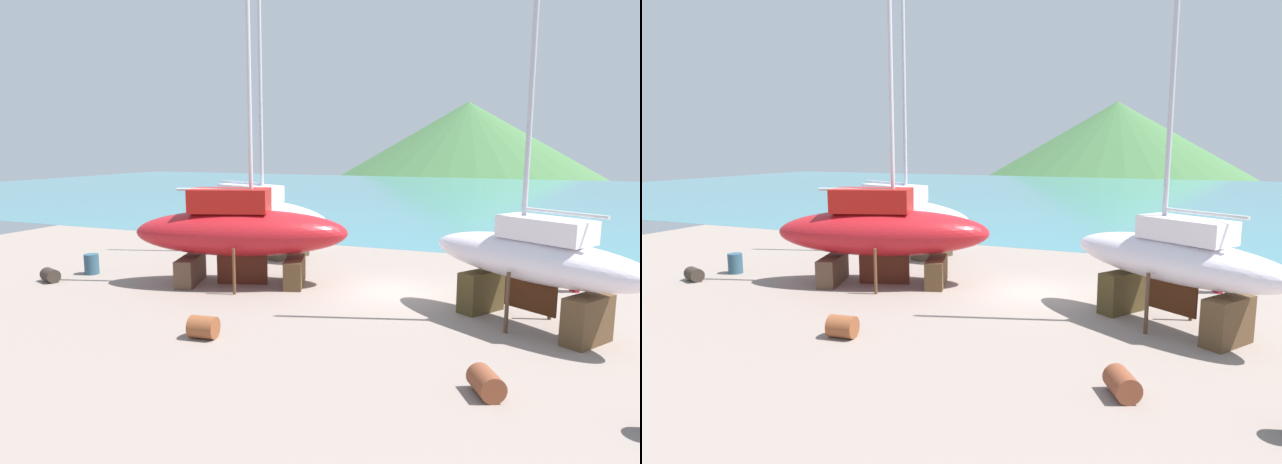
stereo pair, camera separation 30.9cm
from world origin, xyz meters
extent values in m
plane|color=gray|center=(0.00, -4.56, 0.00)|extent=(52.97, 52.97, 0.00)
cube|color=teal|center=(0.00, 43.35, 0.00)|extent=(146.53, 69.35, 0.01)
cone|color=#406D3C|center=(-11.08, 112.78, 0.00)|extent=(108.64, 108.64, 31.43)
cube|color=#473A1D|center=(3.56, -1.20, 0.70)|extent=(1.49, 1.76, 1.39)
cube|color=brown|center=(6.70, -3.27, 0.70)|extent=(1.49, 1.76, 1.39)
cylinder|color=brown|center=(4.50, -3.18, 0.94)|extent=(0.12, 0.12, 1.88)
cylinder|color=#4A351D|center=(5.75, -1.29, 0.94)|extent=(0.12, 0.12, 1.88)
ellipsoid|color=white|center=(5.13, -2.23, 2.15)|extent=(7.41, 5.86, 1.39)
cube|color=#46200D|center=(5.13, -2.23, 0.98)|extent=(1.55, 1.06, 0.97)
cube|color=white|center=(5.44, -2.44, 3.13)|extent=(2.94, 2.52, 0.69)
cylinder|color=#B7B7C4|center=(4.82, -2.02, 7.88)|extent=(0.16, 0.16, 10.20)
cylinder|color=silver|center=(5.91, -2.75, 3.68)|extent=(2.26, 1.54, 0.11)
cube|color=brown|center=(-3.81, -0.33, 0.56)|extent=(1.39, 2.37, 1.11)
cube|color=brown|center=(-7.89, -1.71, 0.56)|extent=(1.39, 2.37, 1.11)
cylinder|color=brown|center=(-6.35, 0.46, 0.88)|extent=(0.12, 0.12, 1.77)
cylinder|color=brown|center=(-5.36, -2.50, 0.88)|extent=(0.12, 0.12, 1.77)
ellipsoid|color=#B21820|center=(-5.85, -1.02, 2.14)|extent=(9.06, 5.44, 1.87)
cube|color=#4A1B10|center=(-5.85, -1.02, 0.55)|extent=(1.98, 0.74, 1.31)
cube|color=#B41510|center=(-6.26, -1.16, 3.44)|extent=(3.48, 2.60, 0.93)
cylinder|color=silver|center=(-5.45, -0.88, 9.01)|extent=(0.17, 0.17, 12.07)
cylinder|color=silver|center=(-6.87, -1.36, 3.88)|extent=(2.89, 1.08, 0.12)
cube|color=#483E2D|center=(-6.36, 4.48, 0.54)|extent=(1.49, 2.34, 1.08)
cube|color=#49391F|center=(-11.02, 6.38, 0.54)|extent=(1.49, 2.34, 1.08)
cylinder|color=#433F1C|center=(-8.10, 6.86, 0.83)|extent=(0.12, 0.12, 1.66)
cylinder|color=#443119|center=(-9.27, 4.00, 0.83)|extent=(0.12, 0.12, 1.66)
ellipsoid|color=white|center=(-8.69, 5.43, 1.98)|extent=(10.38, 6.40, 1.64)
cube|color=#441611|center=(-8.69, 5.43, 0.59)|extent=(2.27, 0.99, 1.15)
cube|color=white|center=(-9.15, 5.62, 3.13)|extent=(3.99, 2.92, 0.82)
cylinder|color=silver|center=(-8.22, 5.24, 8.42)|extent=(0.18, 0.18, 11.40)
cylinder|color=silver|center=(-9.85, 5.91, 3.62)|extent=(3.31, 1.45, 0.13)
cube|color=maroon|center=(6.70, 2.76, 0.42)|extent=(0.37, 0.39, 0.85)
cube|color=#2E7943|center=(6.70, 2.76, 1.16)|extent=(0.46, 0.49, 0.62)
sphere|color=tan|center=(6.70, 2.76, 1.58)|extent=(0.22, 0.22, 0.22)
cylinder|color=#2E5368|center=(-12.93, -1.95, 0.44)|extent=(0.82, 0.82, 0.89)
cylinder|color=brown|center=(-3.73, -6.99, 0.33)|extent=(0.87, 0.76, 0.67)
cylinder|color=#322923|center=(-13.45, -3.70, 0.28)|extent=(0.93, 0.80, 0.56)
cylinder|color=brown|center=(4.34, -7.77, 0.30)|extent=(0.96, 1.10, 0.61)
camera|label=1|loc=(5.20, -19.94, 5.61)|focal=30.56mm
camera|label=2|loc=(5.49, -19.82, 5.61)|focal=30.56mm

